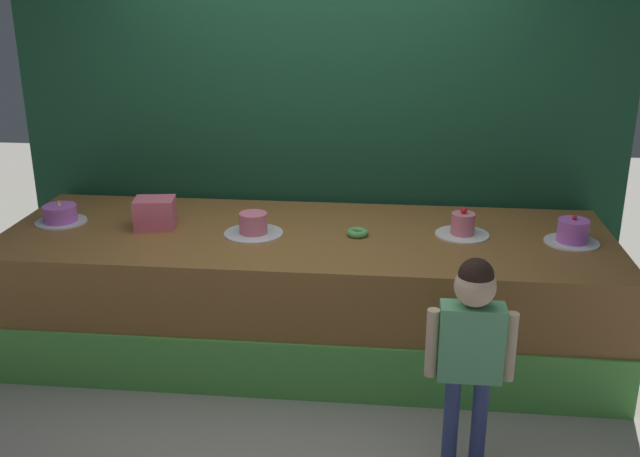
{
  "coord_description": "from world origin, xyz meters",
  "views": [
    {
      "loc": [
        0.52,
        -3.53,
        2.26
      ],
      "look_at": [
        0.11,
        0.37,
        0.88
      ],
      "focal_mm": 41.28,
      "sensor_mm": 36.0,
      "label": 1
    }
  ],
  "objects_px": {
    "child_figure": "(471,336)",
    "cake_center_right": "(463,226)",
    "cake_center_left": "(253,226)",
    "cake_far_right": "(573,233)",
    "pink_box": "(155,213)",
    "donut": "(357,233)",
    "cake_far_left": "(60,215)"
  },
  "relations": [
    {
      "from": "cake_far_left",
      "to": "donut",
      "type": "bearing_deg",
      "value": -1.66
    },
    {
      "from": "child_figure",
      "to": "cake_center_right",
      "type": "height_order",
      "value": "child_figure"
    },
    {
      "from": "cake_far_right",
      "to": "cake_center_right",
      "type": "bearing_deg",
      "value": 173.89
    },
    {
      "from": "pink_box",
      "to": "cake_far_right",
      "type": "height_order",
      "value": "pink_box"
    },
    {
      "from": "cake_center_left",
      "to": "cake_far_left",
      "type": "bearing_deg",
      "value": 175.93
    },
    {
      "from": "cake_center_left",
      "to": "cake_center_right",
      "type": "distance_m",
      "value": 1.25
    },
    {
      "from": "donut",
      "to": "cake_center_right",
      "type": "relative_size",
      "value": 0.4
    },
    {
      "from": "donut",
      "to": "child_figure",
      "type": "bearing_deg",
      "value": -61.61
    },
    {
      "from": "donut",
      "to": "cake_far_right",
      "type": "relative_size",
      "value": 0.41
    },
    {
      "from": "child_figure",
      "to": "cake_far_right",
      "type": "distance_m",
      "value": 1.28
    },
    {
      "from": "cake_center_right",
      "to": "cake_far_right",
      "type": "distance_m",
      "value": 0.63
    },
    {
      "from": "pink_box",
      "to": "cake_far_left",
      "type": "bearing_deg",
      "value": 177.44
    },
    {
      "from": "pink_box",
      "to": "cake_center_left",
      "type": "bearing_deg",
      "value": -5.57
    },
    {
      "from": "child_figure",
      "to": "pink_box",
      "type": "bearing_deg",
      "value": 148.9
    },
    {
      "from": "child_figure",
      "to": "cake_center_right",
      "type": "relative_size",
      "value": 3.31
    },
    {
      "from": "pink_box",
      "to": "donut",
      "type": "relative_size",
      "value": 1.86
    },
    {
      "from": "pink_box",
      "to": "cake_center_left",
      "type": "xyz_separation_m",
      "value": [
        0.62,
        -0.06,
        -0.04
      ]
    },
    {
      "from": "cake_far_left",
      "to": "cake_far_right",
      "type": "distance_m",
      "value": 3.12
    },
    {
      "from": "cake_far_left",
      "to": "cake_center_left",
      "type": "xyz_separation_m",
      "value": [
        1.25,
        -0.09,
        0.0
      ]
    },
    {
      "from": "cake_center_right",
      "to": "pink_box",
      "type": "bearing_deg",
      "value": -178.5
    },
    {
      "from": "pink_box",
      "to": "cake_far_left",
      "type": "xyz_separation_m",
      "value": [
        -0.62,
        0.03,
        -0.04
      ]
    },
    {
      "from": "donut",
      "to": "cake_center_right",
      "type": "height_order",
      "value": "cake_center_right"
    },
    {
      "from": "child_figure",
      "to": "donut",
      "type": "distance_m",
      "value": 1.23
    },
    {
      "from": "cake_far_left",
      "to": "cake_center_left",
      "type": "relative_size",
      "value": 0.89
    },
    {
      "from": "donut",
      "to": "cake_far_right",
      "type": "height_order",
      "value": "cake_far_right"
    },
    {
      "from": "cake_center_right",
      "to": "cake_center_left",
      "type": "bearing_deg",
      "value": -174.97
    },
    {
      "from": "cake_center_left",
      "to": "cake_center_right",
      "type": "bearing_deg",
      "value": 5.03
    },
    {
      "from": "cake_center_left",
      "to": "pink_box",
      "type": "bearing_deg",
      "value": 174.43
    },
    {
      "from": "pink_box",
      "to": "cake_center_right",
      "type": "bearing_deg",
      "value": 1.5
    },
    {
      "from": "child_figure",
      "to": "cake_far_right",
      "type": "height_order",
      "value": "child_figure"
    },
    {
      "from": "cake_center_left",
      "to": "cake_far_right",
      "type": "bearing_deg",
      "value": 1.32
    },
    {
      "from": "cake_center_right",
      "to": "cake_far_left",
      "type": "bearing_deg",
      "value": -179.51
    }
  ]
}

